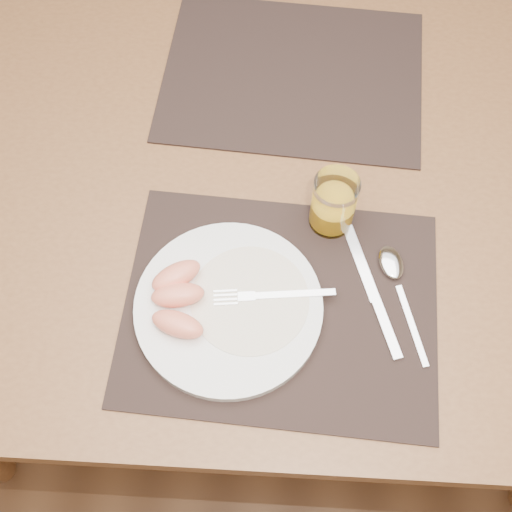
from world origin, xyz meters
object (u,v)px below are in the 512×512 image
object	(u,v)px
plate	(229,307)
juice_glass	(333,205)
placemat_far	(293,75)
placemat_near	(280,307)
knife	(376,301)
fork	(263,296)
spoon	(394,271)
table	(273,207)

from	to	relation	value
plate	juice_glass	distance (m)	0.22
placemat_far	plate	xyz separation A→B (m)	(-0.08, -0.45, 0.01)
placemat_near	knife	distance (m)	0.14
fork	spoon	world-z (taller)	fork
plate	table	bearing A→B (deg)	76.17
plate	juice_glass	bearing A→B (deg)	47.09
placemat_near	juice_glass	distance (m)	0.17
plate	placemat_far	bearing A→B (deg)	79.95
placemat_near	juice_glass	size ratio (longest dim) A/B	4.44
placemat_near	placemat_far	world-z (taller)	same
placemat_near	juice_glass	bearing A→B (deg)	64.24
table	placemat_far	xyz separation A→B (m)	(0.02, 0.22, 0.09)
spoon	knife	bearing A→B (deg)	-120.33
placemat_far	juice_glass	size ratio (longest dim) A/B	4.44
placemat_near	fork	xyz separation A→B (m)	(-0.03, 0.01, 0.02)
placemat_far	fork	world-z (taller)	fork
knife	juice_glass	size ratio (longest dim) A/B	2.11
spoon	juice_glass	distance (m)	0.13
table	plate	xyz separation A→B (m)	(-0.06, -0.23, 0.10)
knife	juice_glass	xyz separation A→B (m)	(-0.07, 0.13, 0.04)
plate	juice_glass	size ratio (longest dim) A/B	2.66
placemat_far	plate	size ratio (longest dim) A/B	1.67
fork	spoon	bearing A→B (deg)	16.00
juice_glass	placemat_near	bearing A→B (deg)	-115.76
placemat_near	table	bearing A→B (deg)	94.69
placemat_far	plate	distance (m)	0.46
table	juice_glass	world-z (taller)	juice_glass
placemat_near	plate	bearing A→B (deg)	-173.20
table	spoon	xyz separation A→B (m)	(0.18, -0.16, 0.09)
plate	knife	distance (m)	0.21
placemat_near	juice_glass	world-z (taller)	juice_glass
placemat_far	placemat_near	bearing A→B (deg)	-90.67
placemat_far	juice_glass	xyz separation A→B (m)	(0.07, -0.29, 0.05)
spoon	juice_glass	size ratio (longest dim) A/B	1.87
placemat_far	spoon	xyz separation A→B (m)	(0.16, -0.38, 0.01)
knife	placemat_far	bearing A→B (deg)	107.25
fork	juice_glass	world-z (taller)	juice_glass
fork	knife	size ratio (longest dim) A/B	0.82
fork	table	bearing A→B (deg)	88.06
fork	knife	world-z (taller)	fork
placemat_far	fork	bearing A→B (deg)	-94.02
fork	juice_glass	size ratio (longest dim) A/B	1.73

